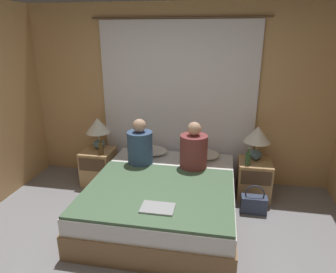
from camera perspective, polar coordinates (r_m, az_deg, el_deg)
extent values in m
cube|color=tan|center=(4.31, 1.94, 7.70)|extent=(4.43, 0.06, 2.50)
cube|color=white|center=(4.27, 1.79, 6.03)|extent=(2.18, 0.03, 2.27)
cylinder|color=brown|center=(4.17, 1.97, 21.72)|extent=(2.38, 0.02, 0.02)
cube|color=olive|center=(3.71, -0.84, -12.81)|extent=(1.67, 1.94, 0.27)
cube|color=white|center=(3.59, -0.86, -9.70)|extent=(1.63, 1.90, 0.18)
cube|color=tan|center=(4.52, -13.02, -5.54)|extent=(0.43, 0.45, 0.50)
cube|color=#4C3823|center=(4.29, -14.33, -5.29)|extent=(0.37, 0.02, 0.18)
cube|color=tan|center=(4.21, 16.02, -7.73)|extent=(0.43, 0.45, 0.50)
cube|color=#4C3823|center=(3.95, 16.45, -7.62)|extent=(0.37, 0.02, 0.18)
ellipsoid|color=slate|center=(4.46, -12.99, -1.44)|extent=(0.17, 0.17, 0.14)
cylinder|color=#B2A893|center=(4.42, -13.10, 0.08)|extent=(0.02, 0.02, 0.11)
cone|color=white|center=(4.37, -13.26, 2.08)|extent=(0.35, 0.35, 0.21)
ellipsoid|color=slate|center=(4.14, 16.34, -3.34)|extent=(0.17, 0.17, 0.14)
cylinder|color=#B2A893|center=(4.10, 16.50, -1.73)|extent=(0.02, 0.02, 0.11)
cone|color=white|center=(4.05, 16.71, 0.42)|extent=(0.35, 0.35, 0.21)
ellipsoid|color=silver|center=(4.28, -3.69, -2.65)|extent=(0.54, 0.34, 0.12)
ellipsoid|color=silver|center=(4.17, 6.15, -3.32)|extent=(0.54, 0.34, 0.12)
cube|color=#4C6B4C|center=(3.29, -1.86, -10.41)|extent=(1.61, 1.31, 0.03)
cylinder|color=#38517A|center=(3.90, -5.34, -2.29)|extent=(0.33, 0.33, 0.45)
sphere|color=tan|center=(3.80, -5.48, 2.08)|extent=(0.17, 0.17, 0.17)
cylinder|color=brown|center=(3.78, 4.89, -3.00)|extent=(0.35, 0.35, 0.45)
sphere|color=tan|center=(3.67, 5.03, 1.48)|extent=(0.17, 0.17, 0.17)
cylinder|color=#513819|center=(4.25, -12.63, -2.27)|extent=(0.07, 0.07, 0.16)
cylinder|color=#513819|center=(4.21, -12.74, -0.85)|extent=(0.02, 0.02, 0.06)
cylinder|color=#2D4C28|center=(3.95, 14.97, -4.12)|extent=(0.06, 0.06, 0.16)
cylinder|color=#2D4C28|center=(3.90, 15.11, -2.61)|extent=(0.02, 0.02, 0.06)
cube|color=#9EA0A5|center=(2.97, -1.99, -13.46)|extent=(0.32, 0.22, 0.02)
cube|color=#333D56|center=(3.91, 16.02, -12.34)|extent=(0.31, 0.15, 0.21)
torus|color=#2B3449|center=(3.84, 16.22, -10.46)|extent=(0.23, 0.02, 0.23)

